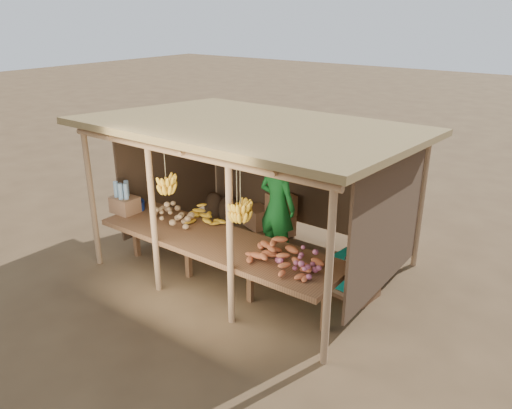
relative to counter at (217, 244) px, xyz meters
The scene contains 13 objects.
ground 1.20m from the counter, 90.00° to the left, with size 60.00×60.00×0.00m, color brown.
stall_structure 1.53m from the counter, 88.64° to the left, with size 4.70×3.50×2.43m.
counter is the anchor object (origin of this frame).
potato_heap 1.05m from the counter, behind, with size 0.90×0.54×0.36m, color tan, non-canonical shape.
sweet_potato_heap 1.17m from the counter, ahead, with size 0.97×0.58×0.36m, color #BD5B30, non-canonical shape.
onion_heap 1.47m from the counter, ahead, with size 0.76×0.45×0.35m, color #AA536B, non-canonical shape.
banana_pile 0.73m from the counter, 149.28° to the left, with size 0.59×0.35×0.35m, color gold, non-canonical shape.
tomato_basin 1.91m from the counter, behind, with size 0.40×0.40×0.21m.
bottle_box 1.92m from the counter, behind, with size 0.42×0.33×0.53m.
vendor 1.37m from the counter, 84.36° to the left, with size 0.67×0.44×1.85m, color #197026.
tarp_crate 2.05m from the counter, 30.89° to the left, with size 0.71×0.63×0.78m.
carton_stack 2.24m from the counter, 102.92° to the left, with size 1.12×0.54×0.77m.
burlap_sacks 2.82m from the counter, 129.14° to the left, with size 0.79×0.41×0.56m.
Camera 1 is at (4.31, -5.86, 3.90)m, focal length 35.00 mm.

